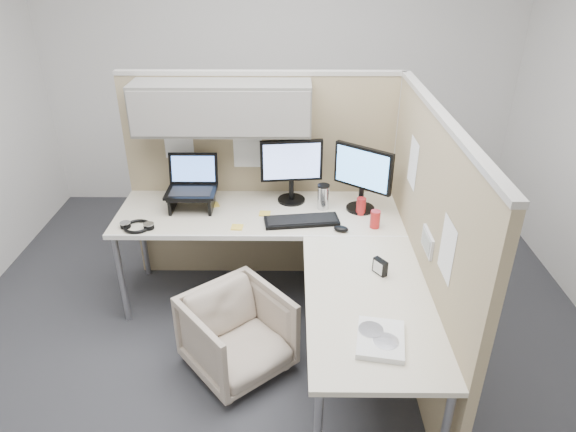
{
  "coord_description": "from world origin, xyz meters",
  "views": [
    {
      "loc": [
        0.13,
        -2.66,
        2.4
      ],
      "look_at": [
        0.1,
        0.25,
        0.85
      ],
      "focal_mm": 32.0,
      "sensor_mm": 36.0,
      "label": 1
    }
  ],
  "objects_px": {
    "desk": "(292,248)",
    "monitor_left": "(291,166)",
    "keyboard": "(302,221)",
    "office_chair": "(237,331)"
  },
  "relations": [
    {
      "from": "office_chair",
      "to": "keyboard",
      "type": "xyz_separation_m",
      "value": [
        0.4,
        0.59,
        0.45
      ]
    },
    {
      "from": "desk",
      "to": "keyboard",
      "type": "height_order",
      "value": "keyboard"
    },
    {
      "from": "office_chair",
      "to": "keyboard",
      "type": "distance_m",
      "value": 0.84
    },
    {
      "from": "desk",
      "to": "monitor_left",
      "type": "relative_size",
      "value": 4.29
    },
    {
      "from": "monitor_left",
      "to": "keyboard",
      "type": "height_order",
      "value": "monitor_left"
    },
    {
      "from": "desk",
      "to": "office_chair",
      "type": "height_order",
      "value": "desk"
    },
    {
      "from": "desk",
      "to": "monitor_left",
      "type": "xyz_separation_m",
      "value": [
        -0.0,
        0.59,
        0.32
      ]
    },
    {
      "from": "monitor_left",
      "to": "keyboard",
      "type": "bearing_deg",
      "value": -84.36
    },
    {
      "from": "keyboard",
      "to": "desk",
      "type": "bearing_deg",
      "value": -112.2
    },
    {
      "from": "monitor_left",
      "to": "keyboard",
      "type": "xyz_separation_m",
      "value": [
        0.07,
        -0.33,
        -0.26
      ]
    }
  ]
}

